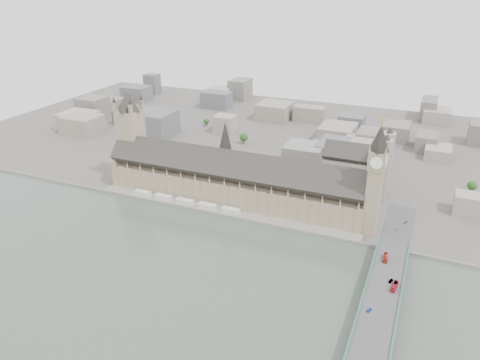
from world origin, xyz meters
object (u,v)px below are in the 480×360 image
at_px(victoria_tower, 131,133).
at_px(westminster_bridge, 382,298).
at_px(westminster_abbey, 358,168).
at_px(car_silver, 391,281).
at_px(elizabeth_tower, 376,173).
at_px(palace_of_westminster, 232,181).
at_px(red_bus_north, 385,258).
at_px(car_approach, 405,222).
at_px(car_blue, 369,310).
at_px(red_bus_south, 395,286).

relative_size(victoria_tower, westminster_bridge, 0.31).
bearing_deg(westminster_abbey, westminster_bridge, -74.36).
relative_size(victoria_tower, car_silver, 20.91).
bearing_deg(westminster_bridge, elizabeth_tower, 104.11).
distance_m(palace_of_westminster, red_bus_north, 171.66).
distance_m(elizabeth_tower, car_approach, 56.89).
bearing_deg(palace_of_westminster, red_bus_north, -22.51).
bearing_deg(victoria_tower, car_approach, -1.04).
bearing_deg(car_blue, westminster_bridge, 99.21).
xyz_separation_m(victoria_tower, red_bus_north, (280.27, -71.88, -43.27)).
bearing_deg(palace_of_westminster, car_silver, -29.44).
height_order(elizabeth_tower, car_blue, elizabeth_tower).
height_order(red_bus_south, car_silver, red_bus_south).
bearing_deg(car_blue, car_approach, 107.76).
relative_size(palace_of_westminster, car_approach, 54.60).
relative_size(elizabeth_tower, red_bus_south, 8.81).
distance_m(palace_of_westminster, elizabeth_tower, 142.94).
relative_size(westminster_abbey, car_approach, 14.01).
relative_size(westminster_abbey, red_bus_north, 5.62).
bearing_deg(car_blue, red_bus_south, 90.68).
distance_m(victoria_tower, red_bus_north, 292.56).
bearing_deg(westminster_bridge, car_silver, 75.31).
bearing_deg(car_silver, victoria_tower, -178.38).
distance_m(red_bus_north, car_blue, 66.27).
xyz_separation_m(victoria_tower, car_approach, (289.19, -5.25, -44.25)).
distance_m(victoria_tower, car_blue, 313.71).
relative_size(elizabeth_tower, car_blue, 23.67).
relative_size(westminster_bridge, car_approach, 66.96).
distance_m(elizabeth_tower, car_silver, 98.29).
xyz_separation_m(victoria_tower, car_blue, (278.19, -138.12, -44.18)).
xyz_separation_m(westminster_bridge, car_silver, (3.60, 13.73, 5.91)).
distance_m(victoria_tower, red_bus_south, 312.73).
height_order(red_bus_south, car_approach, red_bus_south).
bearing_deg(victoria_tower, westminster_bridge, -21.78).
xyz_separation_m(victoria_tower, westminster_abbey, (232.92, 69.00, -30.12)).
relative_size(red_bus_south, car_approach, 2.52).
bearing_deg(victoria_tower, car_blue, -26.40).
distance_m(elizabeth_tower, car_blue, 130.28).
height_order(westminster_bridge, car_silver, car_silver).
distance_m(palace_of_westminster, westminster_bridge, 195.05).
height_order(palace_of_westminster, car_silver, palace_of_westminster).
bearing_deg(victoria_tower, car_silver, -19.13).
height_order(palace_of_westminster, westminster_abbey, westminster_abbey).
relative_size(palace_of_westminster, elizabeth_tower, 2.47).
bearing_deg(car_blue, elizabeth_tower, 121.11).
distance_m(westminster_abbey, car_blue, 212.47).
height_order(victoria_tower, westminster_bridge, victoria_tower).
bearing_deg(palace_of_westminster, westminster_abbey, 34.17).
xyz_separation_m(palace_of_westminster, car_silver, (165.60, -93.47, -11.67)).
height_order(westminster_abbey, car_silver, westminster_abbey).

